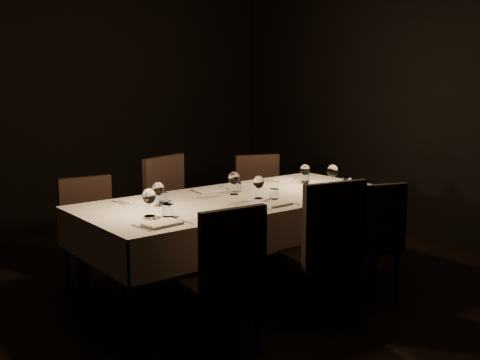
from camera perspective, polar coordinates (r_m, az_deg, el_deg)
room at (r=4.59m, az=0.00°, el=7.39°), size 5.01×6.01×3.01m
dining_table at (r=4.69m, az=0.00°, el=-2.56°), size 2.52×1.12×0.76m
chair_near_left at (r=3.71m, az=-1.54°, el=-8.71°), size 0.49×0.49×0.94m
place_setting_near_left at (r=4.02m, az=-7.85°, el=-2.62°), size 0.36×0.41×0.19m
chair_near_center at (r=4.20m, az=7.90°, el=-6.08°), size 0.57×0.57×1.01m
place_setting_near_center at (r=4.56m, az=2.60°, el=-1.09°), size 0.33×0.40×0.18m
chair_near_right at (r=4.67m, az=12.28°, el=-5.13°), size 0.56×0.56×0.92m
place_setting_near_right at (r=5.11m, az=9.59°, el=0.04°), size 0.35×0.41×0.19m
chair_far_left at (r=4.97m, az=-13.99°, el=-4.40°), size 0.47×0.47×0.90m
place_setting_far_left at (r=4.49m, az=-8.32°, el=-1.37°), size 0.33×0.40×0.18m
chair_far_center at (r=5.27m, az=-6.16°, el=-2.76°), size 0.60×0.60×1.01m
place_setting_far_center at (r=4.86m, az=-1.21°, el=-0.37°), size 0.34×0.41×0.18m
chair_far_right at (r=5.89m, az=1.95°, el=-1.72°), size 0.58×0.58×0.92m
place_setting_far_right at (r=5.35m, az=5.49°, el=0.50°), size 0.32×0.40×0.17m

